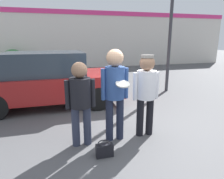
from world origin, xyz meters
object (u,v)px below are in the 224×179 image
person_middle_with_frisbee (115,87)px  parked_car_near (48,79)px  person_right (146,88)px  shrub (14,61)px  person_left (80,97)px  handbag (104,150)px

person_middle_with_frisbee → parked_car_near: (-1.32, 2.66, -0.30)m
person_right → shrub: 10.81m
person_middle_with_frisbee → parked_car_near: 2.99m
person_right → parked_car_near: person_right is taller
person_middle_with_frisbee → parked_car_near: size_ratio=0.42×
person_left → person_right: (1.35, 0.06, 0.08)m
person_left → person_right: bearing=2.5°
person_left → shrub: person_left is taller
person_left → person_middle_with_frisbee: size_ratio=0.88×
parked_car_near → shrub: parked_car_near is taller
parked_car_near → shrub: size_ratio=3.08×
person_right → person_left: bearing=-177.5°
person_middle_with_frisbee → handbag: size_ratio=6.09×
shrub → person_left: bearing=-73.8°
parked_car_near → handbag: (0.97, -3.21, -0.68)m
shrub → handbag: size_ratio=4.67×
parked_car_near → handbag: parked_car_near is taller
handbag → shrub: bearing=107.1°
person_left → handbag: 1.04m
person_middle_with_frisbee → handbag: (-0.35, -0.55, -0.99)m
person_middle_with_frisbee → person_right: bearing=2.2°
person_left → shrub: (-2.91, 9.99, -0.26)m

